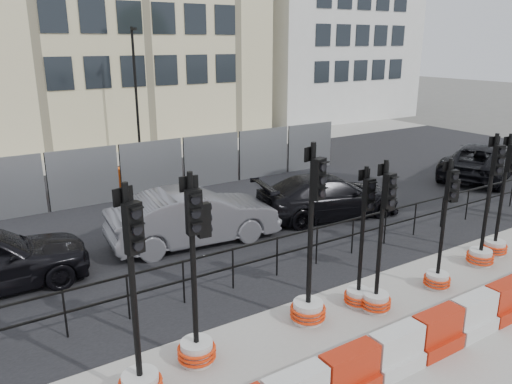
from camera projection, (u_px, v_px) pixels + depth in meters
ground at (349, 283)px, 11.53m from camera, size 120.00×120.00×0.00m
sidewalk_near at (462, 347)px, 9.11m from camera, size 40.00×6.00×0.02m
road at (209, 204)px, 17.16m from camera, size 40.00×14.00×0.03m
sidewalk_far at (124, 156)px, 24.41m from camera, size 40.00×4.00×0.02m
building_white at (320, 3)px, 35.72m from camera, size 12.00×9.06×16.00m
kerb_railing at (317, 239)px, 12.29m from camera, size 18.00×0.04×1.00m
heras_fencing at (174, 168)px, 19.21m from camera, size 14.33×1.72×2.00m
lamp_post_far at (136, 90)px, 22.92m from camera, size 0.12×0.56×6.00m
barrier_row at (455, 325)px, 9.16m from camera, size 14.65×0.50×0.80m
traffic_signal_a at (139, 358)px, 7.61m from camera, size 0.69×0.69×3.52m
traffic_signal_b at (196, 321)px, 8.45m from camera, size 0.68×0.68×3.43m
traffic_signal_c at (309, 288)px, 9.73m from camera, size 0.72×0.72×3.64m
traffic_signal_d at (378, 277)px, 10.15m from camera, size 0.63×0.63×3.21m
traffic_signal_e at (360, 279)px, 10.38m from camera, size 0.60×0.60×3.04m
traffic_signal_f at (440, 259)px, 11.11m from camera, size 0.59×0.59×3.01m
traffic_signal_g at (483, 240)px, 12.28m from camera, size 0.66×0.66×3.33m
traffic_signal_h at (497, 231)px, 12.89m from camera, size 0.63×0.63×3.21m
car_b at (194, 217)px, 13.64m from camera, size 2.48×4.95×1.53m
car_c at (328, 196)px, 15.75m from camera, size 3.71×5.44×1.37m
car_d at (482, 161)px, 20.27m from camera, size 5.86×6.74×1.43m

